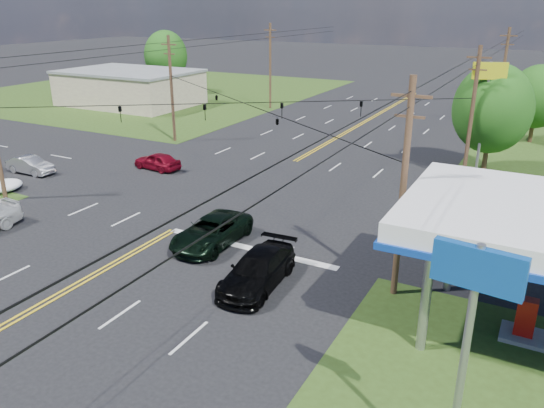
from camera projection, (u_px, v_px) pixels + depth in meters
The scene contains 21 objects.
ground at pixel (245, 190), 36.64m from camera, with size 280.00×280.00×0.00m, color black.
grass_nw at pixel (152, 91), 78.45m from camera, with size 46.00×48.00×0.03m, color #2C4215.
stop_bar at pixel (249, 248), 27.84m from camera, with size 10.00×0.50×0.02m, color silver.
retail_nw at pixel (130, 89), 67.28m from camera, with size 16.00×11.00×4.00m, color tan.
pole_se at pixel (403, 189), 21.77m from camera, with size 1.60×0.28×9.50m.
pole_nw at pixel (172, 88), 48.05m from camera, with size 1.60×0.28×9.50m.
pole_ne at pixel (472, 114), 36.64m from camera, with size 1.60×0.28×9.50m.
pole_left_far at pixel (270, 65), 63.66m from camera, with size 1.60×0.28×10.00m.
pole_right_far at pixel (502, 78), 52.25m from camera, with size 1.60×0.28×10.00m.
span_wire_signals at pixel (243, 103), 34.53m from camera, with size 26.00×18.00×1.13m.
power_lines at pixel (226, 65), 31.96m from camera, with size 26.04×100.00×0.64m.
tree_right_a at pixel (492, 109), 38.70m from camera, with size 5.70×5.70×8.18m.
tree_right_b at pixel (537, 97), 47.75m from camera, with size 4.94×4.94×7.09m.
tree_far_l at pixel (166, 56), 75.30m from camera, with size 6.08×6.08×8.72m.
pickup_dkgreen at pixel (212, 232), 28.04m from camera, with size 2.47×5.36×1.49m, color black.
suv_black at pixel (258, 270), 23.91m from camera, with size 2.14×5.27×1.53m, color black.
sedan_silver at pixel (30, 165), 39.98m from camera, with size 1.37×3.94×1.30m, color #99989D.
sedan_red at pixel (157, 161), 40.95m from camera, with size 1.58×3.92×1.34m, color maroon.
polesign_se at pixel (472, 307), 12.31m from camera, with size 2.08×0.51×7.02m.
polesign_ne at pixel (487, 89), 36.59m from camera, with size 2.25×1.01×8.36m.
snowpile_b at pixel (4, 191), 36.40m from camera, with size 2.12×2.61×0.73m, color white.
Camera 1 is at (17.89, -17.71, 12.01)m, focal length 35.00 mm.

